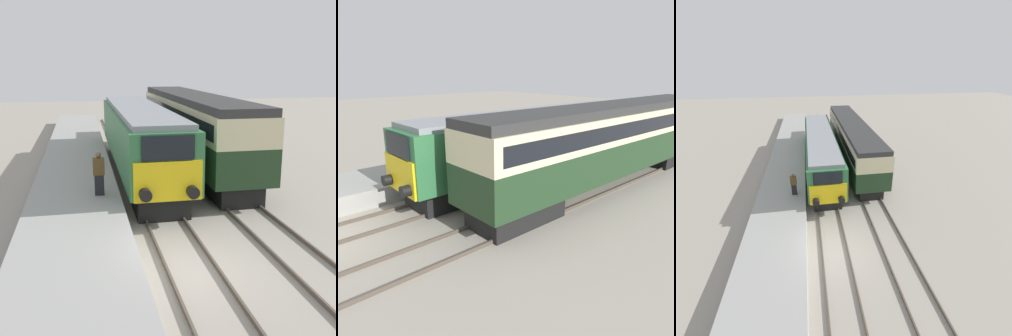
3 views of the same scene
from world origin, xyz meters
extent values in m
cube|color=gray|center=(-3.30, 8.00, 0.41)|extent=(3.50, 50.00, 0.82)
cube|color=#4C4238|center=(-0.72, 5.00, 0.07)|extent=(0.07, 60.00, 0.14)
cube|color=#4C4238|center=(0.72, 5.00, 0.07)|extent=(0.07, 60.00, 0.14)
cube|color=#4C4238|center=(2.68, 5.00, 0.07)|extent=(0.07, 60.00, 0.14)
cube|color=#4C4238|center=(4.12, 5.00, 0.07)|extent=(0.07, 60.00, 0.14)
cube|color=black|center=(0.00, 5.89, 0.50)|extent=(2.03, 4.00, 1.00)
cube|color=black|center=(0.00, 16.13, 0.50)|extent=(2.03, 4.00, 1.00)
cube|color=#2D6B3D|center=(0.00, 11.01, 2.21)|extent=(2.70, 15.25, 2.42)
cube|color=yellow|center=(0.00, 3.35, 1.73)|extent=(2.48, 0.10, 1.45)
cube|color=black|center=(0.00, 3.35, 2.94)|extent=(1.89, 0.10, 0.87)
cube|color=gray|center=(0.00, 11.01, 3.54)|extent=(2.38, 14.64, 0.24)
cylinder|color=black|center=(-0.85, 3.14, 1.35)|extent=(0.44, 0.35, 0.44)
cylinder|color=black|center=(0.85, 3.14, 1.35)|extent=(0.44, 0.35, 0.44)
cube|color=black|center=(3.40, 6.43, 0.47)|extent=(1.89, 3.60, 0.95)
cube|color=black|center=(3.40, 19.39, 0.47)|extent=(1.89, 3.60, 0.95)
cube|color=#1E381E|center=(3.40, 12.91, 1.74)|extent=(2.70, 17.36, 1.58)
cube|color=beige|center=(3.40, 12.91, 3.15)|extent=(2.71, 17.36, 1.24)
cube|color=black|center=(3.40, 12.91, 3.15)|extent=(2.75, 16.67, 0.68)
cube|color=#2D2D2D|center=(3.40, 12.91, 3.94)|extent=(2.48, 17.36, 0.36)
cube|color=black|center=(-2.34, 5.21, 1.22)|extent=(0.36, 0.24, 0.80)
cube|color=brown|center=(-2.34, 5.21, 1.95)|extent=(0.44, 0.26, 0.67)
sphere|color=brown|center=(-2.34, 5.21, 2.40)|extent=(0.22, 0.22, 0.22)
camera|label=1|loc=(-2.89, -10.66, 5.72)|focal=45.00mm
camera|label=2|loc=(11.88, -1.62, 5.68)|focal=35.00mm
camera|label=3|loc=(-1.00, -9.26, 9.76)|focal=24.00mm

